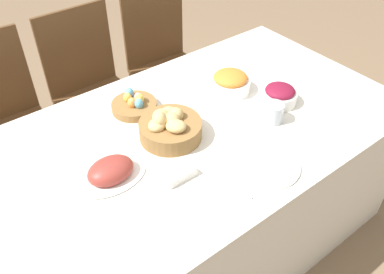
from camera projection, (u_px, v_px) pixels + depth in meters
The scene contains 16 objects.
ground_plane at pixel (187, 240), 2.13m from camera, with size 12.00×12.00×0.00m, color #7F664C.
dining_table at pixel (186, 193), 1.89m from camera, with size 1.90×1.02×0.74m.
chair_far_right at pixel (165, 61), 2.57m from camera, with size 0.43×0.43×0.93m.
chair_far_left at pixel (5, 121), 2.10m from camera, with size 0.44×0.44×0.93m.
chair_far_center at pixel (93, 88), 2.33m from camera, with size 0.43×0.43×0.93m.
bread_basket at pixel (170, 127), 1.60m from camera, with size 0.25×0.25×0.13m.
egg_basket at pixel (134, 104), 1.76m from camera, with size 0.20×0.20×0.08m.
ham_platter at pixel (111, 172), 1.45m from camera, with size 0.27×0.19×0.08m.
carrot_bowl at pixel (230, 82), 1.85m from camera, with size 0.18×0.18×0.10m.
beet_salad_bowl at pixel (279, 95), 1.78m from camera, with size 0.15×0.15×0.09m.
dinner_plate at pixel (266, 165), 1.50m from camera, with size 0.25×0.25×0.01m.
fork at pixel (236, 184), 1.43m from camera, with size 0.01×0.16×0.00m.
knife at pixel (293, 149), 1.57m from camera, with size 0.01×0.16×0.00m.
spoon at pixel (299, 146), 1.59m from camera, with size 0.01×0.16×0.00m.
drinking_cup at pixel (273, 113), 1.68m from camera, with size 0.08×0.08×0.08m.
butter_dish at pixel (178, 173), 1.45m from camera, with size 0.12×0.07×0.03m.
Camera 1 is at (-0.75, -1.02, 1.80)m, focal length 38.00 mm.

